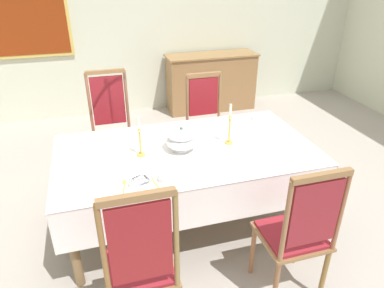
{
  "coord_description": "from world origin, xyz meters",
  "views": [
    {
      "loc": [
        -0.69,
        -2.67,
        2.2
      ],
      "look_at": [
        0.07,
        -0.07,
        0.79
      ],
      "focal_mm": 32.97,
      "sensor_mm": 36.0,
      "label": 1
    }
  ],
  "objects_px": {
    "candlestick_east": "(230,128)",
    "bowl_near_left": "(140,182)",
    "candlestick_west": "(140,141)",
    "bowl_near_right": "(168,177)",
    "chair_north_b": "(206,120)",
    "chair_south_a": "(140,263)",
    "dining_table": "(186,157)",
    "chair_south_b": "(298,232)",
    "bowl_far_left": "(261,117)",
    "soup_tureen": "(181,139)",
    "spoon_secondary": "(152,179)",
    "sideboard": "(211,82)",
    "spoon_primary": "(124,184)",
    "chair_north_a": "(112,128)"
  },
  "relations": [
    {
      "from": "chair_south_a",
      "to": "bowl_near_right",
      "type": "distance_m",
      "value": 0.68
    },
    {
      "from": "candlestick_west",
      "to": "spoon_primary",
      "type": "xyz_separation_m",
      "value": [
        -0.18,
        -0.39,
        -0.13
      ]
    },
    {
      "from": "chair_south_a",
      "to": "bowl_near_right",
      "type": "xyz_separation_m",
      "value": [
        0.31,
        0.57,
        0.2
      ]
    },
    {
      "from": "bowl_near_right",
      "to": "bowl_far_left",
      "type": "relative_size",
      "value": 0.85
    },
    {
      "from": "spoon_secondary",
      "to": "chair_north_b",
      "type": "bearing_deg",
      "value": 45.1
    },
    {
      "from": "chair_south_b",
      "to": "sideboard",
      "type": "distance_m",
      "value": 3.72
    },
    {
      "from": "spoon_secondary",
      "to": "spoon_primary",
      "type": "bearing_deg",
      "value": 167.16
    },
    {
      "from": "chair_south_b",
      "to": "spoon_primary",
      "type": "relative_size",
      "value": 6.32
    },
    {
      "from": "bowl_near_left",
      "to": "candlestick_west",
      "type": "bearing_deg",
      "value": 80.38
    },
    {
      "from": "chair_north_b",
      "to": "candlestick_east",
      "type": "xyz_separation_m",
      "value": [
        -0.12,
        -0.98,
        0.36
      ]
    },
    {
      "from": "chair_north_b",
      "to": "candlestick_east",
      "type": "relative_size",
      "value": 2.98
    },
    {
      "from": "soup_tureen",
      "to": "spoon_secondary",
      "type": "distance_m",
      "value": 0.51
    },
    {
      "from": "soup_tureen",
      "to": "candlestick_west",
      "type": "distance_m",
      "value": 0.35
    },
    {
      "from": "dining_table",
      "to": "bowl_near_left",
      "type": "relative_size",
      "value": 12.56
    },
    {
      "from": "bowl_near_left",
      "to": "dining_table",
      "type": "bearing_deg",
      "value": 42.11
    },
    {
      "from": "chair_north_b",
      "to": "candlestick_east",
      "type": "bearing_deg",
      "value": 82.78
    },
    {
      "from": "chair_north_b",
      "to": "candlestick_west",
      "type": "bearing_deg",
      "value": 47.59
    },
    {
      "from": "dining_table",
      "to": "chair_north_b",
      "type": "xyz_separation_m",
      "value": [
        0.51,
        0.98,
        -0.13
      ]
    },
    {
      "from": "dining_table",
      "to": "candlestick_west",
      "type": "xyz_separation_m",
      "value": [
        -0.39,
        0.0,
        0.21
      ]
    },
    {
      "from": "sideboard",
      "to": "candlestick_west",
      "type": "bearing_deg",
      "value": 60.09
    },
    {
      "from": "dining_table",
      "to": "sideboard",
      "type": "xyz_separation_m",
      "value": [
        1.15,
        2.67,
        -0.25
      ]
    },
    {
      "from": "chair_south_a",
      "to": "candlestick_west",
      "type": "distance_m",
      "value": 1.05
    },
    {
      "from": "spoon_secondary",
      "to": "bowl_near_right",
      "type": "bearing_deg",
      "value": -25.09
    },
    {
      "from": "chair_south_b",
      "to": "bowl_near_left",
      "type": "relative_size",
      "value": 6.51
    },
    {
      "from": "chair_south_a",
      "to": "candlestick_east",
      "type": "distance_m",
      "value": 1.4
    },
    {
      "from": "chair_north_b",
      "to": "candlestick_west",
      "type": "relative_size",
      "value": 3.18
    },
    {
      "from": "sideboard",
      "to": "bowl_near_right",
      "type": "bearing_deg",
      "value": 65.56
    },
    {
      "from": "chair_south_b",
      "to": "spoon_primary",
      "type": "distance_m",
      "value": 1.25
    },
    {
      "from": "chair_south_a",
      "to": "dining_table",
      "type": "bearing_deg",
      "value": 60.55
    },
    {
      "from": "chair_north_a",
      "to": "bowl_far_left",
      "type": "bearing_deg",
      "value": 157.85
    },
    {
      "from": "chair_north_b",
      "to": "spoon_secondary",
      "type": "xyz_separation_m",
      "value": [
        -0.88,
        -1.37,
        0.21
      ]
    },
    {
      "from": "candlestick_east",
      "to": "bowl_near_left",
      "type": "distance_m",
      "value": 0.95
    },
    {
      "from": "bowl_near_right",
      "to": "candlestick_east",
      "type": "bearing_deg",
      "value": 33.01
    },
    {
      "from": "dining_table",
      "to": "chair_south_a",
      "type": "xyz_separation_m",
      "value": [
        -0.56,
        -0.99,
        -0.1
      ]
    },
    {
      "from": "candlestick_west",
      "to": "bowl_near_right",
      "type": "relative_size",
      "value": 2.18
    },
    {
      "from": "chair_north_a",
      "to": "bowl_near_left",
      "type": "relative_size",
      "value": 7.06
    },
    {
      "from": "candlestick_west",
      "to": "bowl_near_right",
      "type": "xyz_separation_m",
      "value": [
        0.14,
        -0.41,
        -0.12
      ]
    },
    {
      "from": "chair_south_b",
      "to": "candlestick_east",
      "type": "height_order",
      "value": "candlestick_east"
    },
    {
      "from": "chair_south_a",
      "to": "chair_south_b",
      "type": "relative_size",
      "value": 1.06
    },
    {
      "from": "dining_table",
      "to": "spoon_secondary",
      "type": "relative_size",
      "value": 12.27
    },
    {
      "from": "candlestick_east",
      "to": "bowl_near_right",
      "type": "bearing_deg",
      "value": -146.99
    },
    {
      "from": "dining_table",
      "to": "chair_south_b",
      "type": "bearing_deg",
      "value": -62.56
    },
    {
      "from": "bowl_near_left",
      "to": "sideboard",
      "type": "distance_m",
      "value": 3.5
    },
    {
      "from": "chair_south_a",
      "to": "soup_tureen",
      "type": "distance_m",
      "value": 1.15
    },
    {
      "from": "dining_table",
      "to": "spoon_primary",
      "type": "xyz_separation_m",
      "value": [
        -0.57,
        -0.39,
        0.08
      ]
    },
    {
      "from": "chair_south_b",
      "to": "sideboard",
      "type": "relative_size",
      "value": 0.78
    },
    {
      "from": "candlestick_east",
      "to": "bowl_near_right",
      "type": "height_order",
      "value": "candlestick_east"
    },
    {
      "from": "chair_north_a",
      "to": "chair_north_b",
      "type": "relative_size",
      "value": 1.11
    },
    {
      "from": "soup_tureen",
      "to": "candlestick_east",
      "type": "bearing_deg",
      "value": 0.0
    },
    {
      "from": "spoon_primary",
      "to": "bowl_far_left",
      "type": "bearing_deg",
      "value": 37.78
    }
  ]
}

